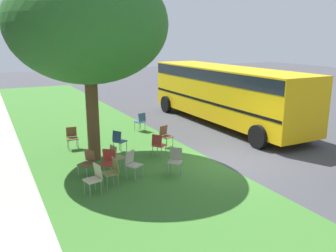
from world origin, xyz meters
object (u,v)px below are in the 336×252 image
chair_0 (72,136)px  school_bus (225,90)px  chair_3 (112,170)px  chair_1 (88,161)px  chair_2 (116,156)px  chair_8 (108,161)px  chair_11 (95,177)px  chair_9 (132,163)px  chair_4 (119,140)px  chair_7 (158,144)px  street_tree (88,25)px  chair_6 (165,135)px  chair_10 (141,120)px  chair_5 (175,159)px

chair_0 → school_bus: (0.66, -7.85, 1.24)m
chair_3 → chair_1: bearing=21.7°
chair_2 → chair_8: 0.53m
chair_11 → school_bus: school_bus is taller
chair_3 → chair_9: 0.84m
chair_4 → school_bus: (1.98, -6.38, 1.24)m
chair_3 → chair_7: (1.79, -2.37, 0.00)m
school_bus → chair_4: bearing=107.2°
school_bus → chair_7: bearing=120.9°
chair_3 → chair_8: (0.84, -0.15, 0.00)m
chair_1 → chair_11: same height
street_tree → chair_6: (0.15, -2.95, -4.19)m
chair_9 → school_bus: school_bus is taller
street_tree → chair_1: bearing=157.0°
street_tree → chair_7: size_ratio=7.63×
chair_2 → chair_7: bearing=-72.3°
chair_0 → chair_4: size_ratio=1.00×
chair_1 → chair_10: (4.47, -3.73, 0.00)m
chair_11 → chair_8: bearing=-34.5°
chair_0 → chair_4: (-1.32, -1.47, 0.00)m
chair_2 → chair_7: same height
street_tree → chair_9: size_ratio=7.63×
chair_0 → chair_3: same height
chair_8 → chair_7: bearing=-67.0°
chair_7 → chair_5: bearing=171.8°
chair_6 → chair_2: bearing=121.1°
chair_9 → chair_7: bearing=-47.9°
chair_1 → chair_8: same height
chair_0 → chair_10: 3.73m
chair_0 → street_tree: bearing=-165.2°
chair_0 → chair_8: (-3.43, -0.36, 0.00)m
chair_6 → chair_9: size_ratio=1.00×
street_tree → chair_6: bearing=-87.2°
chair_1 → street_tree: bearing=-23.0°
chair_3 → chair_11: size_ratio=1.00×
chair_4 → chair_7: bearing=-136.4°
street_tree → chair_5: street_tree is taller
street_tree → chair_7: (-0.86, -2.15, -4.19)m
chair_1 → chair_5: same height
street_tree → chair_10: bearing=-46.4°
chair_6 → chair_7: bearing=141.4°
street_tree → chair_11: bearing=164.1°
chair_4 → chair_1: bearing=137.5°
chair_6 → street_tree: bearing=92.8°
chair_6 → chair_10: same height
chair_1 → chair_6: (1.69, -3.61, 0.00)m
street_tree → school_bus: (2.29, -7.42, -2.95)m
chair_0 → chair_8: bearing=-174.0°
chair_1 → chair_10: bearing=-39.8°
chair_4 → chair_10: bearing=-37.8°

